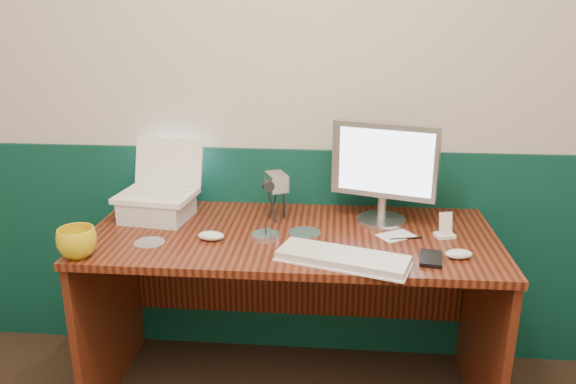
# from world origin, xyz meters

# --- Properties ---
(back_wall) EXTENTS (3.50, 0.04, 2.50)m
(back_wall) POSITION_xyz_m (0.00, 1.75, 1.25)
(back_wall) COLOR beige
(back_wall) RESTS_ON ground
(wainscot) EXTENTS (3.48, 0.02, 1.00)m
(wainscot) POSITION_xyz_m (0.00, 1.74, 0.50)
(wainscot) COLOR #073328
(wainscot) RESTS_ON ground
(desk) EXTENTS (1.60, 0.70, 0.75)m
(desk) POSITION_xyz_m (0.07, 1.38, 0.38)
(desk) COLOR #351209
(desk) RESTS_ON ground
(laptop_riser) EXTENTS (0.29, 0.25, 0.09)m
(laptop_riser) POSITION_xyz_m (-0.50, 1.49, 0.80)
(laptop_riser) COLOR silver
(laptop_riser) RESTS_ON desk
(laptop) EXTENTS (0.33, 0.27, 0.25)m
(laptop) POSITION_xyz_m (-0.50, 1.49, 0.97)
(laptop) COLOR white
(laptop) RESTS_ON laptop_riser
(monitor) EXTENTS (0.44, 0.24, 0.42)m
(monitor) POSITION_xyz_m (0.43, 1.53, 0.96)
(monitor) COLOR #AFAEB3
(monitor) RESTS_ON desk
(keyboard) EXTENTS (0.48, 0.28, 0.03)m
(keyboard) POSITION_xyz_m (0.27, 1.13, 0.76)
(keyboard) COLOR silver
(keyboard) RESTS_ON desk
(mouse_right) EXTENTS (0.10, 0.07, 0.03)m
(mouse_right) POSITION_xyz_m (0.68, 1.20, 0.77)
(mouse_right) COLOR silver
(mouse_right) RESTS_ON desk
(mouse_left) EXTENTS (0.11, 0.07, 0.03)m
(mouse_left) POSITION_xyz_m (-0.23, 1.29, 0.77)
(mouse_left) COLOR silver
(mouse_left) RESTS_ON desk
(mug) EXTENTS (0.15, 0.15, 0.11)m
(mug) POSITION_xyz_m (-0.67, 1.09, 0.80)
(mug) COLOR gold
(mug) RESTS_ON desk
(camcorder) EXTENTS (0.13, 0.15, 0.19)m
(camcorder) POSITION_xyz_m (-0.00, 1.52, 0.84)
(camcorder) COLOR #A8A9AD
(camcorder) RESTS_ON desk
(cd_spindle) EXTENTS (0.11, 0.11, 0.02)m
(cd_spindle) POSITION_xyz_m (-0.02, 1.31, 0.76)
(cd_spindle) COLOR silver
(cd_spindle) RESTS_ON desk
(cd_loose_a) EXTENTS (0.12, 0.12, 0.00)m
(cd_loose_a) POSITION_xyz_m (-0.46, 1.24, 0.75)
(cd_loose_a) COLOR silver
(cd_loose_a) RESTS_ON desk
(cd_loose_b) EXTENTS (0.13, 0.13, 0.00)m
(cd_loose_b) POSITION_xyz_m (0.12, 1.39, 0.75)
(cd_loose_b) COLOR silver
(cd_loose_b) RESTS_ON desk
(pen) EXTENTS (0.13, 0.04, 0.01)m
(pen) POSITION_xyz_m (0.51, 1.36, 0.75)
(pen) COLOR black
(pen) RESTS_ON desk
(papers) EXTENTS (0.16, 0.15, 0.00)m
(papers) POSITION_xyz_m (0.48, 1.38, 0.75)
(papers) COLOR silver
(papers) RESTS_ON desk
(dock) EXTENTS (0.08, 0.07, 0.01)m
(dock) POSITION_xyz_m (0.66, 1.39, 0.76)
(dock) COLOR white
(dock) RESTS_ON desk
(music_player) EXTENTS (0.05, 0.04, 0.09)m
(music_player) POSITION_xyz_m (0.66, 1.39, 0.81)
(music_player) COLOR white
(music_player) RESTS_ON dock
(pda) EXTENTS (0.10, 0.14, 0.02)m
(pda) POSITION_xyz_m (0.58, 1.17, 0.76)
(pda) COLOR black
(pda) RESTS_ON desk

